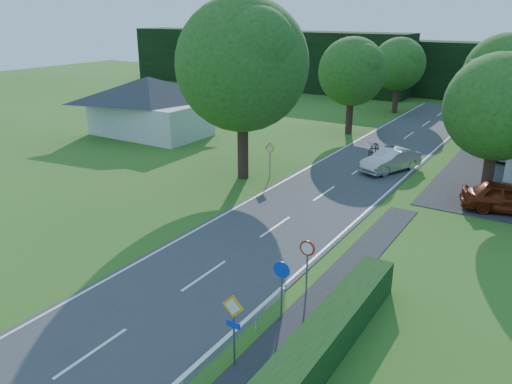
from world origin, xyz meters
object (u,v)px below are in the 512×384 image
Objects in this scene: parked_car_red at (508,197)px; moving_car at (390,160)px; motorcycle at (374,148)px; streetlight at (493,120)px.

moving_car is at bearing 47.29° from parked_car_red.
moving_car is 4.12m from motorcycle.
parked_car_red is (10.29, -7.30, 0.27)m from motorcycle.
streetlight reaches higher than moving_car.
motorcycle is at bearing 147.52° from moving_car.
motorcycle is (-8.51, 4.03, -3.86)m from streetlight.
parked_car_red reaches higher than motorcycle.
motorcycle is at bearing 154.63° from streetlight.
motorcycle is at bearing 38.30° from parked_car_red.
streetlight is 5.17m from parked_car_red.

